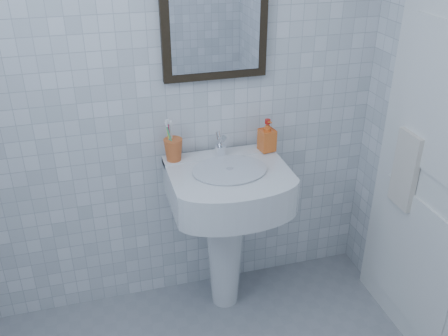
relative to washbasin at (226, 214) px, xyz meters
name	(u,v)px	position (x,y,z in m)	size (l,w,h in m)	color
wall_back	(165,80)	(-0.24, 0.21, 0.66)	(2.20, 0.02, 2.50)	white
washbasin	(226,214)	(0.00, 0.00, 0.00)	(0.57, 0.42, 0.88)	silver
faucet	(221,146)	(0.00, 0.10, 0.33)	(0.05, 0.12, 0.13)	white
toothbrush_cup	(173,150)	(-0.23, 0.12, 0.34)	(0.09, 0.09, 0.11)	#CC5B29
soap_dispenser	(267,135)	(0.24, 0.10, 0.36)	(0.08, 0.08, 0.17)	red
wall_mirror	(215,12)	(0.00, 0.19, 0.96)	(0.50, 0.04, 0.62)	black
bathroom_door	(439,159)	(0.84, -0.44, 0.41)	(0.04, 0.80, 2.00)	white
towel_ring	(416,135)	(0.82, -0.28, 0.46)	(0.18, 0.18, 0.01)	white
hand_towel	(405,170)	(0.80, -0.28, 0.28)	(0.03, 0.16, 0.38)	silver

